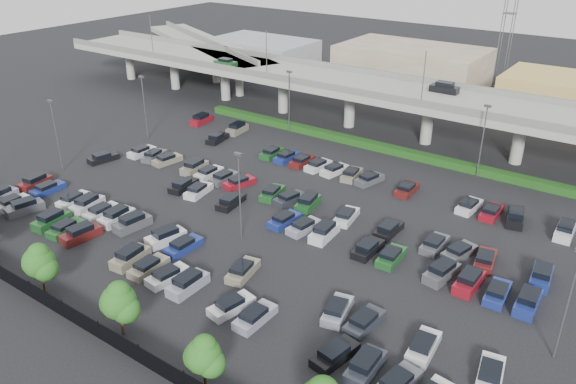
# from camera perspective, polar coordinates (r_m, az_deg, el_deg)

# --- Properties ---
(ground) EXTENTS (280.00, 280.00, 0.00)m
(ground) POSITION_cam_1_polar(r_m,az_deg,el_deg) (68.90, -0.50, -1.94)
(ground) COLOR black
(overpass) EXTENTS (150.00, 13.00, 15.80)m
(overpass) POSITION_cam_1_polar(r_m,az_deg,el_deg) (92.45, 11.19, 9.59)
(overpass) COLOR gray
(overpass) RESTS_ON ground
(on_ramp) EXTENTS (50.93, 30.13, 8.80)m
(on_ramp) POSITION_cam_1_polar(r_m,az_deg,el_deg) (129.96, -8.36, 14.41)
(on_ramp) COLOR gray
(on_ramp) RESTS_ON ground
(hedge) EXTENTS (66.00, 1.60, 1.10)m
(hedge) POSITION_cam_1_polar(r_m,az_deg,el_deg) (88.36, 9.03, 4.60)
(hedge) COLOR #193C11
(hedge) RESTS_ON ground
(fence) EXTENTS (70.00, 0.10, 2.00)m
(fence) POSITION_cam_1_polar(r_m,az_deg,el_deg) (52.08, -19.33, -12.75)
(fence) COLOR black
(fence) RESTS_ON ground
(tree_row) EXTENTS (65.07, 3.66, 5.94)m
(tree_row) POSITION_cam_1_polar(r_m,az_deg,el_deg) (50.67, -17.91, -10.01)
(tree_row) COLOR #332316
(tree_row) RESTS_ON ground
(parked_cars) EXTENTS (63.09, 41.62, 1.67)m
(parked_cars) POSITION_cam_1_polar(r_m,az_deg,el_deg) (66.28, -2.89, -2.57)
(parked_cars) COLOR gray
(parked_cars) RESTS_ON ground
(light_poles) EXTENTS (66.90, 48.38, 10.30)m
(light_poles) POSITION_cam_1_polar(r_m,az_deg,el_deg) (69.98, -2.31, 4.13)
(light_poles) COLOR #505055
(light_poles) RESTS_ON ground
(distant_buildings) EXTENTS (138.00, 24.00, 9.00)m
(distant_buildings) POSITION_cam_1_polar(r_m,az_deg,el_deg) (117.12, 23.05, 9.82)
(distant_buildings) COLOR gray
(distant_buildings) RESTS_ON ground
(comm_tower) EXTENTS (2.40, 2.40, 30.00)m
(comm_tower) POSITION_cam_1_polar(r_m,az_deg,el_deg) (128.47, 21.65, 16.79)
(comm_tower) COLOR #505055
(comm_tower) RESTS_ON ground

